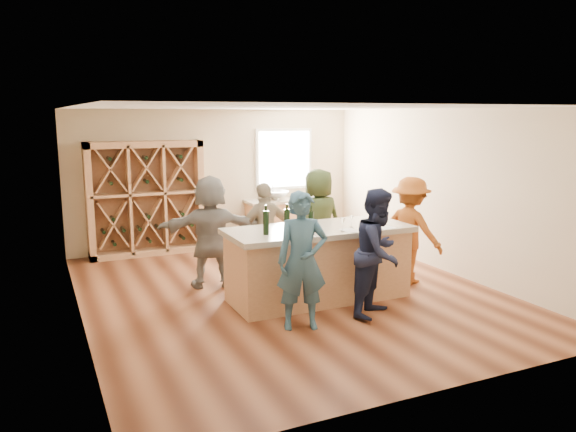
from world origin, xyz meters
name	(u,v)px	position (x,y,z in m)	size (l,w,h in m)	color
floor	(288,295)	(0.00, 0.00, -0.05)	(6.00, 7.00, 0.10)	brown
ceiling	(287,104)	(0.00, 0.00, 2.85)	(6.00, 7.00, 0.10)	white
wall_back	(216,178)	(0.00, 3.55, 1.40)	(6.00, 0.10, 2.80)	#C6B190
wall_front	(445,256)	(0.00, -3.55, 1.40)	(6.00, 0.10, 2.80)	#C6B190
wall_left	(71,218)	(-3.05, 0.00, 1.40)	(0.10, 7.00, 2.80)	#C6B190
wall_right	(448,191)	(3.05, 0.00, 1.40)	(0.10, 7.00, 2.80)	#C6B190
window_frame	(284,159)	(1.50, 3.47, 1.75)	(1.30, 0.06, 1.30)	white
window_pane	(285,159)	(1.50, 3.44, 1.75)	(1.18, 0.01, 1.18)	white
wine_rack	(146,199)	(-1.50, 3.27, 1.10)	(2.20, 0.45, 2.20)	tan
back_counter_base	(285,222)	(1.40, 3.20, 0.43)	(1.60, 0.58, 0.86)	tan
back_counter_top	(285,200)	(1.40, 3.20, 0.89)	(1.70, 0.62, 0.06)	#A99D8A
sink	(276,195)	(1.20, 3.20, 1.01)	(0.54, 0.54, 0.19)	silver
faucet	(273,192)	(1.20, 3.38, 1.07)	(0.02, 0.02, 0.30)	silver
tasting_counter_base	(318,266)	(0.28, -0.48, 0.50)	(2.60, 1.00, 1.00)	tan
tasting_counter_top	(319,230)	(0.28, -0.48, 1.04)	(2.72, 1.12, 0.08)	#A99D8A
wine_bottle_a	(266,223)	(-0.60, -0.61, 1.25)	(0.08, 0.08, 0.33)	black
wine_bottle_c	(287,221)	(-0.29, -0.62, 1.24)	(0.08, 0.08, 0.33)	black
wine_bottle_d	(299,223)	(-0.12, -0.66, 1.21)	(0.07, 0.07, 0.26)	black
wine_bottle_e	(311,221)	(0.08, -0.63, 1.22)	(0.07, 0.07, 0.28)	black
wine_glass_a	(311,229)	(-0.07, -0.91, 1.16)	(0.06, 0.06, 0.16)	white
wine_glass_b	(343,225)	(0.44, -0.89, 1.18)	(0.07, 0.07, 0.20)	white
wine_glass_c	(378,224)	(0.97, -0.97, 1.17)	(0.07, 0.07, 0.17)	white
wine_glass_d	(352,222)	(0.73, -0.66, 1.16)	(0.06, 0.06, 0.16)	white
wine_glass_e	(386,219)	(1.29, -0.70, 1.17)	(0.07, 0.07, 0.18)	white
tasting_menu_a	(306,235)	(-0.13, -0.89, 1.08)	(0.21, 0.28, 0.00)	white
tasting_menu_b	(350,230)	(0.58, -0.86, 1.08)	(0.20, 0.28, 0.00)	white
tasting_menu_c	(382,227)	(1.15, -0.84, 1.08)	(0.24, 0.33, 0.00)	white
person_near_left	(302,261)	(-0.44, -1.42, 0.88)	(0.65, 0.47, 1.77)	#335972
person_near_right	(378,252)	(0.71, -1.41, 0.87)	(0.85, 0.46, 1.74)	#191E38
person_server	(410,230)	(2.02, -0.34, 0.86)	(1.11, 0.52, 1.72)	#994C19
person_far_mid	(265,232)	(-0.07, 0.72, 0.81)	(0.95, 0.49, 1.62)	gray
person_far_right	(318,221)	(0.97, 0.83, 0.90)	(0.88, 0.57, 1.79)	#263319
person_far_left	(211,231)	(-0.97, 0.78, 0.89)	(1.65, 0.59, 1.78)	slate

